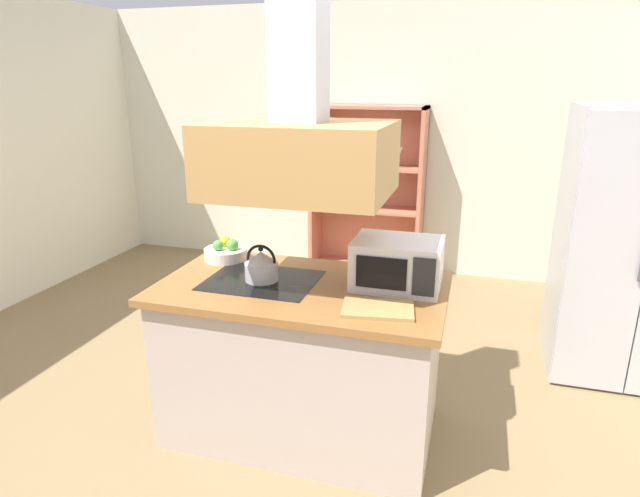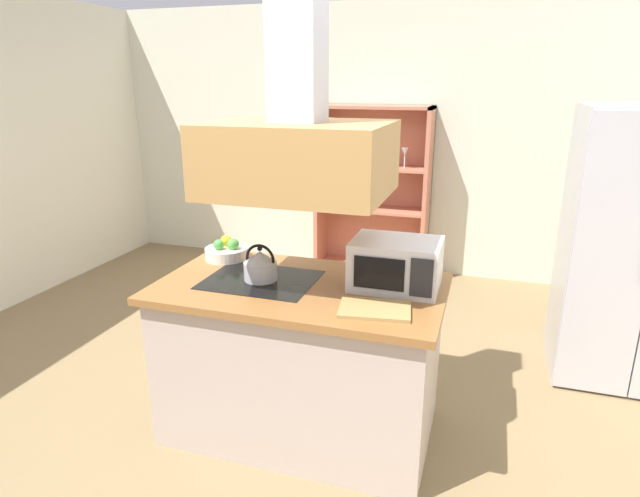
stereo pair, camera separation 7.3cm
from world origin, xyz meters
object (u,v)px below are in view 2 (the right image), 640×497
(cutting_board, at_px, (375,309))
(microwave, at_px, (396,264))
(dish_cabinet, at_px, (373,202))
(kettle, at_px, (260,265))
(fruit_bowl, at_px, (227,251))
(refrigerator, at_px, (638,248))

(cutting_board, distance_m, microwave, 0.36)
(dish_cabinet, bearing_deg, microwave, -75.09)
(cutting_board, bearing_deg, microwave, 83.75)
(kettle, distance_m, fruit_bowl, 0.45)
(refrigerator, distance_m, fruit_bowl, 2.67)
(refrigerator, relative_size, fruit_bowl, 6.87)
(refrigerator, relative_size, cutting_board, 5.34)
(dish_cabinet, relative_size, kettle, 8.42)
(fruit_bowl, bearing_deg, cutting_board, -25.11)
(kettle, bearing_deg, fruit_bowl, 141.73)
(dish_cabinet, height_order, fruit_bowl, dish_cabinet)
(cutting_board, bearing_deg, kettle, 162.99)
(kettle, bearing_deg, refrigerator, 30.95)
(kettle, height_order, fruit_bowl, kettle)
(refrigerator, bearing_deg, fruit_bowl, -158.05)
(microwave, bearing_deg, dish_cabinet, 104.91)
(microwave, height_order, fruit_bowl, microwave)
(kettle, height_order, cutting_board, kettle)
(dish_cabinet, height_order, kettle, dish_cabinet)
(refrigerator, bearing_deg, dish_cabinet, 144.45)
(kettle, bearing_deg, cutting_board, -17.01)
(refrigerator, bearing_deg, kettle, -149.05)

